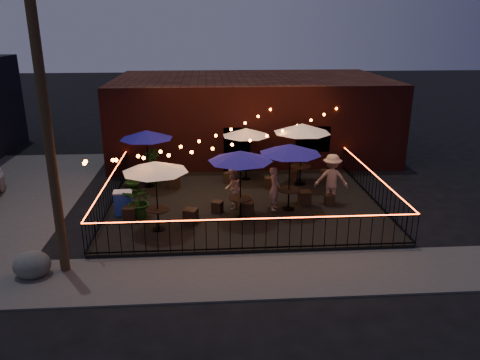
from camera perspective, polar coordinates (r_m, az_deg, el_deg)
The scene contains 35 objects.
ground at distance 16.11m, azimuth 1.01°, elevation -5.80°, with size 110.00×110.00×0.00m, color black.
patio at distance 17.91m, azimuth 0.45°, elevation -2.96°, with size 10.00×8.00×0.15m, color black.
sidewalk at distance 13.21m, azimuth 2.26°, elevation -11.49°, with size 18.00×2.50×0.05m, color #454340.
brick_building at distance 25.15m, azimuth 1.33°, elevation 7.88°, with size 14.00×8.00×4.00m.
utility_pole at distance 12.97m, azimuth -22.42°, elevation 5.41°, with size 0.26×0.26×8.00m, color #372B16.
fence_front at distance 14.02m, azimuth 1.74°, elevation -6.68°, with size 10.00×0.04×1.04m.
fence_left at distance 18.04m, azimuth -15.59°, elevation -1.52°, with size 0.04×8.00×1.04m.
fence_right at distance 18.75m, azimuth 15.87°, elevation -0.78°, with size 0.04×8.00×1.04m.
festoon_lights at distance 16.83m, azimuth -2.88°, elevation 4.35°, with size 10.02×8.72×1.32m.
cafe_table_0 at distance 15.07m, azimuth -10.31°, elevation 1.50°, with size 2.40×2.40×2.35m.
cafe_table_1 at distance 19.40m, azimuth -11.35°, elevation 5.36°, with size 2.76×2.76×2.40m.
cafe_table_2 at distance 15.72m, azimuth 0.05°, elevation 2.84°, with size 2.49×2.49×2.45m.
cafe_table_3 at distance 19.98m, azimuth 0.75°, elevation 5.79°, with size 2.66×2.66×2.28m.
cafe_table_4 at distance 16.63m, azimuth 6.15°, elevation 3.68°, with size 2.96×2.96×2.47m.
cafe_table_5 at distance 19.41m, azimuth 7.58°, elevation 6.18°, with size 3.08×3.08×2.62m.
bistro_chair_0 at distance 16.60m, azimuth -13.28°, elevation -4.05°, with size 0.43×0.43×0.50m, color black.
bistro_chair_1 at distance 16.04m, azimuth -6.02°, elevation -4.42°, with size 0.44×0.44×0.52m, color black.
bistro_chair_2 at distance 19.40m, azimuth -13.39°, elevation -0.90°, with size 0.34×0.34×0.40m, color black.
bistro_chair_3 at distance 19.53m, azimuth -8.01°, elevation -0.35°, with size 0.39×0.39×0.46m, color black.
bistro_chair_4 at distance 16.91m, azimuth -2.78°, elevation -3.29°, with size 0.35×0.35×0.41m, color black.
bistro_chair_5 at distance 16.64m, azimuth 0.95°, elevation -3.51°, with size 0.41×0.41×0.48m, color black.
bistro_chair_6 at distance 20.00m, azimuth -1.37°, elevation 0.28°, with size 0.38×0.38×0.45m, color black.
bistro_chair_7 at distance 19.43m, azimuth 3.58°, elevation -0.30°, with size 0.38×0.38×0.45m, color black.
bistro_chair_8 at distance 17.78m, azimuth 7.88°, elevation -2.17°, with size 0.43×0.43×0.51m, color black.
bistro_chair_9 at distance 17.88m, azimuth 10.83°, elevation -2.37°, with size 0.35×0.35×0.41m, color black.
bistro_chair_10 at distance 20.52m, azimuth 6.57°, elevation 0.59°, with size 0.35×0.35×0.42m, color black.
bistro_chair_11 at distance 20.54m, azimuth 10.39°, elevation 0.52°, with size 0.41×0.41×0.49m, color black.
patron_a at distance 17.02m, azimuth 4.21°, elevation -1.04°, with size 0.58×0.38×1.60m, color tan.
patron_b at distance 17.07m, azimuth -0.93°, elevation -1.06°, with size 0.74×0.58×1.53m, color tan.
patron_c at distance 17.85m, azimuth 11.09°, elevation 0.13°, with size 1.24×0.71×1.91m, color tan.
potted_shrub_a at distance 16.64m, azimuth -12.10°, elevation -2.56°, with size 1.10×0.96×1.23m, color #183A0B.
potted_shrub_b at distance 18.94m, azimuth -12.81°, elevation -0.00°, with size 0.68×0.54×1.23m, color #19370E.
potted_shrub_c at distance 20.29m, azimuth -10.76°, elevation 1.69°, with size 0.81×0.81×1.45m, color #0D410C.
cooler at distance 17.16m, azimuth -14.02°, elevation -2.69°, with size 0.68×0.51×0.86m.
boulder at distance 14.18m, azimuth -24.03°, elevation -9.42°, with size 0.95×0.81×0.74m, color #4E4E48.
Camera 1 is at (-1.31, -14.62, 6.62)m, focal length 35.00 mm.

